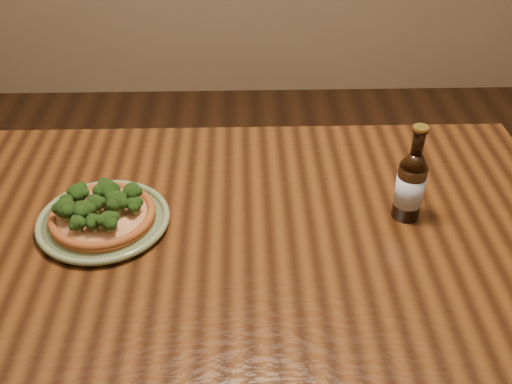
{
  "coord_description": "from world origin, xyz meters",
  "views": [
    {
      "loc": [
        0.14,
        -0.76,
        1.51
      ],
      "look_at": [
        0.16,
        0.18,
        0.82
      ],
      "focal_mm": 42.0,
      "sensor_mm": 36.0,
      "label": 1
    }
  ],
  "objects_px": {
    "pizza": "(102,212)",
    "beer_bottle": "(410,185)",
    "table": "(176,281)",
    "plate": "(104,221)"
  },
  "relations": [
    {
      "from": "table",
      "to": "plate",
      "type": "relative_size",
      "value": 6.06
    },
    {
      "from": "plate",
      "to": "beer_bottle",
      "type": "height_order",
      "value": "beer_bottle"
    },
    {
      "from": "pizza",
      "to": "beer_bottle",
      "type": "xyz_separation_m",
      "value": [
        0.61,
        0.01,
        0.05
      ]
    },
    {
      "from": "plate",
      "to": "pizza",
      "type": "distance_m",
      "value": 0.02
    },
    {
      "from": "pizza",
      "to": "table",
      "type": "bearing_deg",
      "value": -26.1
    },
    {
      "from": "plate",
      "to": "pizza",
      "type": "relative_size",
      "value": 1.26
    },
    {
      "from": "table",
      "to": "plate",
      "type": "distance_m",
      "value": 0.19
    },
    {
      "from": "table",
      "to": "pizza",
      "type": "relative_size",
      "value": 7.63
    },
    {
      "from": "table",
      "to": "beer_bottle",
      "type": "height_order",
      "value": "beer_bottle"
    },
    {
      "from": "pizza",
      "to": "beer_bottle",
      "type": "relative_size",
      "value": 1.01
    }
  ]
}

